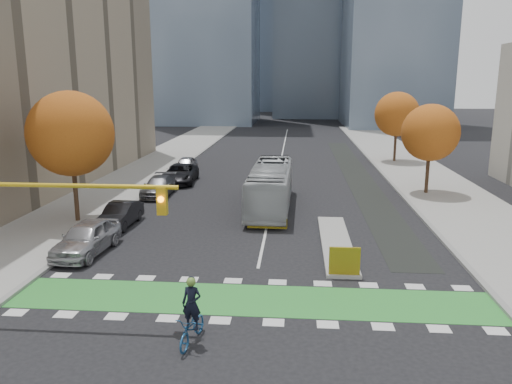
% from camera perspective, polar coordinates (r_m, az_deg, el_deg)
% --- Properties ---
extents(ground, '(300.00, 300.00, 0.00)m').
position_cam_1_polar(ground, '(19.57, -0.95, -14.06)').
color(ground, black).
rests_on(ground, ground).
extents(sidewalk_west, '(7.00, 120.00, 0.15)m').
position_cam_1_polar(sidewalk_west, '(41.32, -17.09, -0.12)').
color(sidewalk_west, gray).
rests_on(sidewalk_west, ground).
extents(sidewalk_east, '(7.00, 120.00, 0.15)m').
position_cam_1_polar(sidewalk_east, '(40.16, 21.58, -0.81)').
color(sidewalk_east, gray).
rests_on(sidewalk_east, ground).
extents(curb_west, '(0.30, 120.00, 0.16)m').
position_cam_1_polar(curb_west, '(40.16, -12.44, -0.22)').
color(curb_west, gray).
rests_on(curb_west, ground).
extents(curb_east, '(0.30, 120.00, 0.16)m').
position_cam_1_polar(curb_east, '(39.28, 16.69, -0.74)').
color(curb_east, gray).
rests_on(curb_east, ground).
extents(bike_crossing, '(20.00, 3.00, 0.01)m').
position_cam_1_polar(bike_crossing, '(20.91, -0.54, -12.20)').
color(bike_crossing, '#2E8C32').
rests_on(bike_crossing, ground).
extents(centre_line, '(0.15, 70.00, 0.01)m').
position_cam_1_polar(centre_line, '(58.10, 2.91, 3.90)').
color(centre_line, silver).
rests_on(centre_line, ground).
extents(bike_lane_paint, '(2.50, 50.00, 0.01)m').
position_cam_1_polar(bike_lane_paint, '(48.55, 11.42, 1.94)').
color(bike_lane_paint, black).
rests_on(bike_lane_paint, ground).
extents(median_island, '(1.60, 10.00, 0.16)m').
position_cam_1_polar(median_island, '(27.89, 9.14, -5.74)').
color(median_island, gray).
rests_on(median_island, ground).
extents(hazard_board, '(1.40, 0.12, 1.30)m').
position_cam_1_polar(hazard_board, '(23.14, 10.09, -7.77)').
color(hazard_board, yellow).
rests_on(hazard_board, median_island).
extents(tree_west, '(5.20, 5.20, 8.22)m').
position_cam_1_polar(tree_west, '(32.61, -20.40, 6.25)').
color(tree_west, '#332114').
rests_on(tree_west, ground).
extents(tree_east_near, '(4.40, 4.40, 7.08)m').
position_cam_1_polar(tree_east_near, '(40.91, 19.30, 6.41)').
color(tree_east_near, '#332114').
rests_on(tree_east_near, ground).
extents(tree_east_far, '(4.80, 4.80, 7.65)m').
position_cam_1_polar(tree_east_far, '(56.55, 15.81, 8.55)').
color(tree_east_far, '#332114').
rests_on(tree_east_far, ground).
extents(traffic_signal_west, '(8.53, 0.56, 5.20)m').
position_cam_1_polar(traffic_signal_west, '(20.03, -24.37, -2.25)').
color(traffic_signal_west, '#BF9914').
rests_on(traffic_signal_west, ground).
extents(cyclist, '(1.07, 2.16, 2.39)m').
position_cam_1_polar(cyclist, '(17.61, -7.30, -14.47)').
color(cyclist, navy).
rests_on(cyclist, ground).
extents(bus, '(2.83, 11.33, 3.14)m').
position_cam_1_polar(bus, '(34.80, 1.68, 0.65)').
color(bus, '#B1B5B9').
rests_on(bus, ground).
extents(parked_car_a, '(2.38, 5.16, 1.71)m').
position_cam_1_polar(parked_car_a, '(27.29, -18.80, -4.97)').
color(parked_car_a, '#A6A6AC').
rests_on(parked_car_a, ground).
extents(parked_car_b, '(1.69, 4.47, 1.46)m').
position_cam_1_polar(parked_car_b, '(31.78, -15.26, -2.52)').
color(parked_car_b, black).
rests_on(parked_car_b, ground).
extents(parked_car_c, '(2.17, 5.10, 1.47)m').
position_cam_1_polar(parked_car_c, '(39.65, -11.05, 0.66)').
color(parked_car_c, '#545559').
rests_on(parked_car_c, ground).
extents(parked_car_d, '(3.00, 5.94, 1.61)m').
position_cam_1_polar(parked_car_d, '(44.25, -8.69, 2.08)').
color(parked_car_d, black).
rests_on(parked_car_d, ground).
extents(parked_car_e, '(1.87, 4.49, 1.52)m').
position_cam_1_polar(parked_car_e, '(49.19, -8.01, 3.10)').
color(parked_car_e, '#96969B').
rests_on(parked_car_e, ground).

